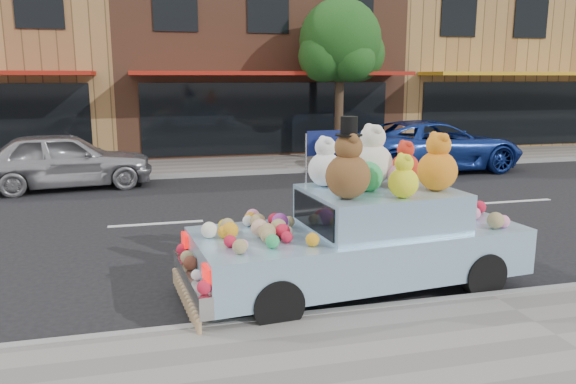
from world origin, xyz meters
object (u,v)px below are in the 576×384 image
object	(u,v)px
car_silver	(64,160)
street_tree	(340,48)
art_car	(362,231)
car_blue	(432,146)

from	to	relation	value
car_silver	street_tree	bearing A→B (deg)	-80.91
street_tree	car_silver	xyz separation A→B (m)	(-8.16, -2.35, -2.96)
street_tree	car_silver	size ratio (longest dim) A/B	1.22
car_silver	art_car	size ratio (longest dim) A/B	0.93
car_silver	art_car	bearing A→B (deg)	-157.52
car_blue	art_car	bearing A→B (deg)	143.48
street_tree	art_car	world-z (taller)	street_tree
car_silver	art_car	distance (m)	9.58
car_blue	art_car	world-z (taller)	art_car
car_silver	car_blue	bearing A→B (deg)	-95.95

